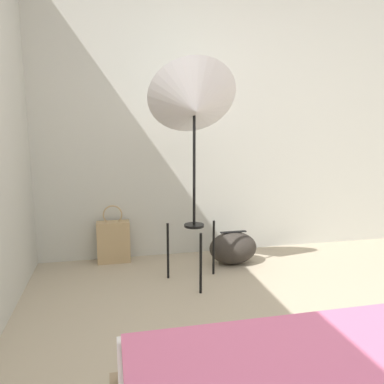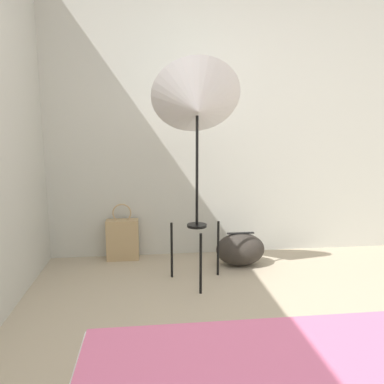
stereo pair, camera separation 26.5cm
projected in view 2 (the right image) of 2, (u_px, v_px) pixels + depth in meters
name	position (u px, v px, depth m)	size (l,w,h in m)	color
wall_back	(217.00, 118.00, 3.50)	(8.00, 0.05, 2.60)	beige
photo_umbrella	(197.00, 106.00, 2.76)	(0.68, 0.58, 1.71)	black
tote_bag	(123.00, 239.00, 3.47)	(0.29, 0.13, 0.53)	tan
duffel_bag	(240.00, 249.00, 3.32)	(0.43, 0.29, 0.30)	#332D28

